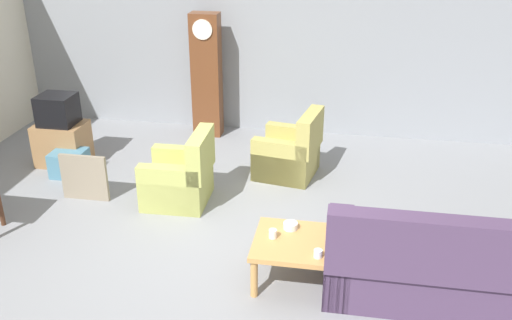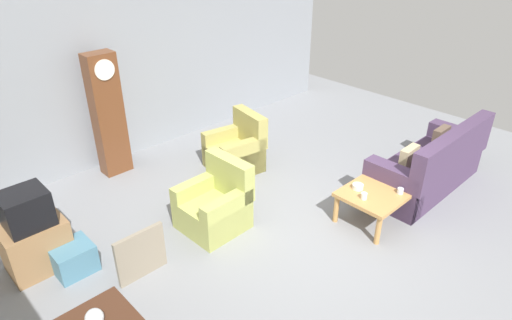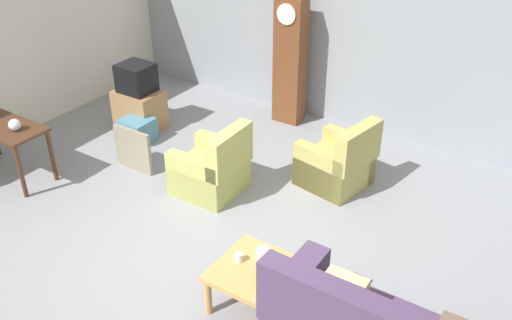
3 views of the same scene
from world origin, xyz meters
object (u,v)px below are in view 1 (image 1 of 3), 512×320
(grandfather_clock, at_px, (207,76))
(bowl_white_stacked, at_px, (290,226))
(couch_floral, at_px, (441,269))
(tv_stand_cabinet, at_px, (63,144))
(tv_crt, at_px, (57,110))
(armchair_olive_far, at_px, (290,154))
(coffee_table_wood, at_px, (303,247))
(cup_blue_rimmed, at_px, (318,254))
(framed_picture_leaning, at_px, (84,178))
(storage_box_blue, at_px, (69,163))
(cup_white_porcelain, at_px, (273,234))
(armchair_olive_near, at_px, (181,179))

(grandfather_clock, xyz_separation_m, bowl_white_stacked, (1.73, -3.43, -0.49))
(couch_floral, distance_m, tv_stand_cabinet, 5.41)
(bowl_white_stacked, bearing_deg, grandfather_clock, 116.77)
(couch_floral, xyz_separation_m, tv_crt, (-4.91, 2.27, 0.46))
(armchair_olive_far, height_order, tv_stand_cabinet, armchair_olive_far)
(couch_floral, xyz_separation_m, coffee_table_wood, (-1.27, 0.10, 0.03))
(cup_blue_rimmed, bearing_deg, bowl_white_stacked, 124.20)
(framed_picture_leaning, height_order, storage_box_blue, framed_picture_leaning)
(couch_floral, distance_m, framed_picture_leaning, 4.32)
(armchair_olive_far, relative_size, bowl_white_stacked, 6.33)
(framed_picture_leaning, relative_size, storage_box_blue, 1.36)
(cup_blue_rimmed, bearing_deg, cup_white_porcelain, 150.85)
(grandfather_clock, distance_m, framed_picture_leaning, 2.69)
(cup_blue_rimmed, relative_size, bowl_white_stacked, 0.55)
(couch_floral, bearing_deg, cup_white_porcelain, 176.18)
(grandfather_clock, height_order, tv_crt, grandfather_clock)
(armchair_olive_near, relative_size, cup_white_porcelain, 10.47)
(couch_floral, distance_m, grandfather_clock, 4.92)
(armchair_olive_far, bearing_deg, grandfather_clock, 139.09)
(tv_crt, bearing_deg, storage_box_blue, -53.04)
(armchair_olive_far, distance_m, grandfather_clock, 2.06)
(armchair_olive_far, relative_size, grandfather_clock, 0.48)
(grandfather_clock, height_order, storage_box_blue, grandfather_clock)
(armchair_olive_near, distance_m, armchair_olive_far, 1.59)
(couch_floral, xyz_separation_m, grandfather_clock, (-3.15, 3.73, 0.62))
(tv_crt, xyz_separation_m, cup_white_porcelain, (3.34, -2.17, -0.31))
(coffee_table_wood, xyz_separation_m, framed_picture_leaning, (-2.85, 1.21, -0.09))
(cup_white_porcelain, bearing_deg, framed_picture_leaning, 154.70)
(framed_picture_leaning, xyz_separation_m, cup_blue_rimmed, (3.00, -1.46, 0.19))
(armchair_olive_far, xyz_separation_m, framed_picture_leaning, (-2.44, -1.14, -0.01))
(armchair_olive_near, distance_m, cup_blue_rimmed, 2.43)
(framed_picture_leaning, relative_size, cup_white_porcelain, 6.83)
(tv_stand_cabinet, height_order, storage_box_blue, tv_stand_cabinet)
(tv_stand_cabinet, xyz_separation_m, tv_crt, (0.00, 0.00, 0.51))
(couch_floral, relative_size, bowl_white_stacked, 14.44)
(tv_stand_cabinet, bearing_deg, couch_floral, -24.85)
(couch_floral, height_order, cup_blue_rimmed, couch_floral)
(grandfather_clock, xyz_separation_m, tv_stand_cabinet, (-1.76, -1.46, -0.67))
(cup_blue_rimmed, distance_m, bowl_white_stacked, 0.54)
(grandfather_clock, relative_size, bowl_white_stacked, 13.30)
(armchair_olive_near, distance_m, tv_stand_cabinet, 2.14)
(grandfather_clock, distance_m, tv_crt, 2.29)
(tv_crt, relative_size, bowl_white_stacked, 3.30)
(armchair_olive_far, height_order, tv_crt, tv_crt)
(coffee_table_wood, bearing_deg, framed_picture_leaning, 156.92)
(couch_floral, relative_size, tv_stand_cabinet, 3.09)
(cup_white_porcelain, bearing_deg, tv_stand_cabinet, 146.99)
(armchair_olive_far, bearing_deg, storage_box_blue, -170.02)
(tv_stand_cabinet, xyz_separation_m, framed_picture_leaning, (0.79, -0.96, -0.00))
(grandfather_clock, xyz_separation_m, cup_blue_rimmed, (2.03, -3.88, -0.48))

